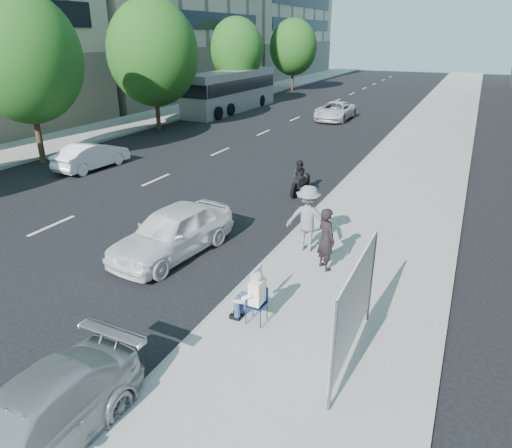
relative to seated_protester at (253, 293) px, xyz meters
The scene contains 17 objects.
ground 2.61m from the seated_protester, behind, with size 160.00×160.00×0.00m, color black.
near_sidewalk 20.41m from the seated_protester, 85.60° to the left, with size 5.00×120.00×0.15m, color gray.
far_sidewalk 27.97m from the seated_protester, 133.33° to the left, with size 4.50×120.00×0.15m, color gray.
tree_far_b 18.65m from the seated_protester, 152.68° to the left, with size 5.40×5.40×8.24m.
tree_far_c 24.77m from the seated_protester, 131.35° to the left, with size 6.00×6.00×8.47m.
tree_far_d 34.59m from the seated_protester, 118.01° to the left, with size 4.80×4.80×7.65m.
tree_far_e 47.34m from the seated_protester, 110.00° to the left, with size 5.40×5.40×7.89m.
seated_protester is the anchor object (origin of this frame).
jogger 4.09m from the seated_protester, 91.92° to the left, with size 1.31×0.75×2.02m, color slate.
pedestrian_woman 3.23m from the seated_protester, 77.08° to the left, with size 0.65×0.43×1.79m, color black.
protest_banner 2.43m from the seated_protester, ahead, with size 0.08×3.06×2.20m.
parked_sedan 4.95m from the seated_protester, 109.33° to the right, with size 1.70×4.18×1.21m, color #A9ABB0.
white_sedan_near 4.45m from the seated_protester, 148.31° to the left, with size 1.76×4.37×1.49m, color white.
white_sedan_mid 15.54m from the seated_protester, 146.48° to the left, with size 1.37×3.92×1.29m, color white.
white_sedan_far 27.78m from the seated_protester, 102.35° to the left, with size 2.26×4.90×1.36m, color silver.
motorcycle 9.62m from the seated_protester, 103.77° to the left, with size 0.70×2.04×1.42m.
bus 31.91m from the seated_protester, 118.94° to the left, with size 2.90×12.11×3.30m.
Camera 1 is at (6.26, -8.25, 6.22)m, focal length 32.00 mm.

